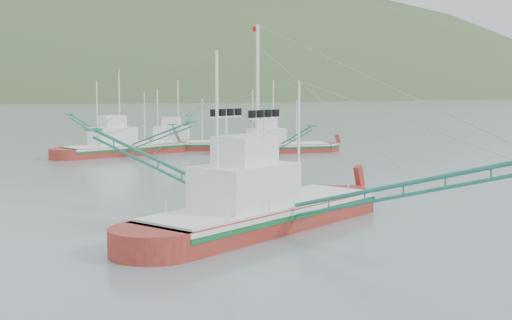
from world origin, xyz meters
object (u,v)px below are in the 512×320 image
bg_boat_right (276,138)px  bg_boat_extra (181,134)px  bg_boat_far (122,140)px  main_boat (262,186)px

bg_boat_right → bg_boat_extra: bearing=146.4°
bg_boat_far → bg_boat_extra: size_ratio=1.22×
bg_boat_right → bg_boat_extra: (-8.00, 9.05, 0.23)m
main_boat → bg_boat_far: (8.83, 44.18, -0.63)m
bg_boat_right → bg_boat_extra: same height
main_boat → bg_boat_right: (25.28, 37.24, -0.68)m
main_boat → bg_boat_right: main_boat is taller
bg_boat_right → bg_boat_extra: size_ratio=1.07×
main_boat → bg_boat_extra: main_boat is taller
main_boat → bg_boat_right: 45.01m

